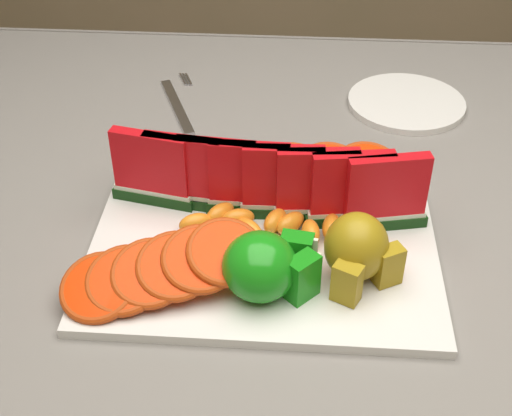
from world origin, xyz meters
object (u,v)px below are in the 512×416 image
(pear_cluster, at_px, (358,250))
(apple_cluster, at_px, (267,267))
(platter, at_px, (263,247))
(fork, at_px, (178,104))
(side_plate, at_px, (406,103))

(pear_cluster, bearing_deg, apple_cluster, -164.17)
(platter, xyz_separation_m, fork, (-0.15, 0.33, -0.00))
(platter, distance_m, pear_cluster, 0.12)
(fork, bearing_deg, platter, -65.29)
(pear_cluster, distance_m, side_plate, 0.42)
(apple_cluster, relative_size, side_plate, 0.50)
(platter, xyz_separation_m, pear_cluster, (0.10, -0.05, 0.04))
(apple_cluster, distance_m, fork, 0.44)
(apple_cluster, distance_m, side_plate, 0.47)
(pear_cluster, xyz_separation_m, fork, (-0.26, 0.38, -0.05))
(platter, distance_m, side_plate, 0.41)
(platter, distance_m, apple_cluster, 0.08)
(platter, relative_size, side_plate, 1.70)
(apple_cluster, relative_size, fork, 0.61)
(side_plate, bearing_deg, platter, -119.18)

